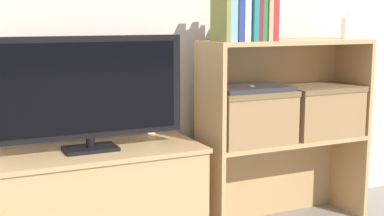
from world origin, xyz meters
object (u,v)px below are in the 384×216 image
at_px(tv, 89,90).
at_px(tv_stand, 92,203).
at_px(book_ivory, 242,12).
at_px(book_forest, 258,16).
at_px(baby_monitor, 347,28).
at_px(book_crimson, 268,14).
at_px(book_teal, 248,16).
at_px(book_navy, 234,17).
at_px(book_olive, 220,19).
at_px(book_skyblue, 227,13).
at_px(book_tan, 263,14).
at_px(storage_basket_left, 251,115).
at_px(laptop, 252,88).
at_px(storage_basket_right, 320,108).
at_px(book_maroon, 253,21).

bearing_deg(tv, tv_stand, 90.00).
distance_m(book_ivory, book_forest, 0.09).
bearing_deg(baby_monitor, tv, 178.26).
relative_size(tv_stand, book_crimson, 4.00).
bearing_deg(book_teal, tv, 173.50).
bearing_deg(book_navy, book_crimson, 0.00).
distance_m(tv, book_navy, 0.71).
distance_m(tv, book_olive, 0.64).
bearing_deg(book_skyblue, book_navy, 0.00).
xyz_separation_m(book_skyblue, book_ivory, (0.07, 0.00, 0.01)).
bearing_deg(book_olive, baby_monitor, 3.13).
height_order(book_tan, baby_monitor, book_tan).
bearing_deg(tv_stand, baby_monitor, -1.81).
xyz_separation_m(book_navy, book_teal, (0.07, 0.00, 0.01)).
distance_m(tv, book_forest, 0.82).
bearing_deg(book_teal, book_ivory, 180.00).
xyz_separation_m(tv_stand, baby_monitor, (1.31, -0.04, 0.73)).
distance_m(book_tan, storage_basket_left, 0.47).
bearing_deg(baby_monitor, laptop, -178.47).
relative_size(book_forest, book_crimson, 0.92).
xyz_separation_m(tv, book_ivory, (0.68, -0.08, 0.32)).
relative_size(book_tan, baby_monitor, 1.80).
bearing_deg(book_teal, storage_basket_right, 3.31).
height_order(book_tan, book_crimson, book_tan).
relative_size(tv, book_skyblue, 3.30).
distance_m(tv_stand, book_forest, 1.10).
bearing_deg(book_teal, storage_basket_left, 31.07).
xyz_separation_m(tv, storage_basket_left, (0.75, -0.05, -0.15)).
height_order(book_skyblue, baby_monitor, book_skyblue).
relative_size(book_olive, book_maroon, 1.11).
relative_size(book_skyblue, book_forest, 1.12).
bearing_deg(book_olive, book_skyblue, 0.00).
height_order(book_olive, baby_monitor, book_olive).
bearing_deg(book_teal, book_forest, -0.00).
bearing_deg(book_crimson, tv, 174.36).
distance_m(book_skyblue, book_forest, 0.16).
xyz_separation_m(book_olive, book_teal, (0.14, 0.00, 0.01)).
bearing_deg(tv_stand, book_tan, -5.96).
xyz_separation_m(book_navy, book_crimson, (0.18, 0.00, 0.01)).
bearing_deg(book_navy, laptop, 12.97).
height_order(book_forest, storage_basket_right, book_forest).
distance_m(book_olive, book_navy, 0.07).
xyz_separation_m(book_ivory, storage_basket_right, (0.48, 0.03, -0.47)).
bearing_deg(storage_basket_left, storage_basket_right, 0.00).
bearing_deg(tv_stand, tv, -90.00).
distance_m(book_ivory, storage_basket_left, 0.48).
height_order(tv, book_ivory, book_ivory).
xyz_separation_m(book_skyblue, book_maroon, (0.13, 0.00, -0.03)).
xyz_separation_m(book_skyblue, book_navy, (0.04, 0.00, -0.02)).
height_order(tv_stand, baby_monitor, baby_monitor).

